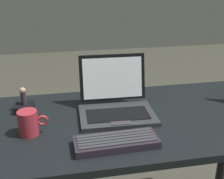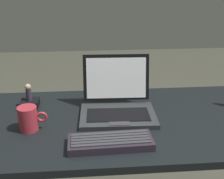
# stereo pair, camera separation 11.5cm
# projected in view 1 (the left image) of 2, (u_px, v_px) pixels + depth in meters

# --- Properties ---
(desk) EXTENTS (1.39, 0.64, 0.76)m
(desk) POSITION_uv_depth(u_px,v_px,m) (135.00, 138.00, 1.27)
(desk) COLOR black
(desk) RESTS_ON ground
(laptop_front) EXTENTS (0.32, 0.28, 0.23)m
(laptop_front) POSITION_uv_depth(u_px,v_px,m) (116.00, 104.00, 1.24)
(laptop_front) COLOR #2D3032
(laptop_front) RESTS_ON desk
(external_keyboard) EXTENTS (0.30, 0.12, 0.03)m
(external_keyboard) POSITION_uv_depth(u_px,v_px,m) (116.00, 142.00, 1.02)
(external_keyboard) COLOR #2D232F
(external_keyboard) RESTS_ON desk
(figurine_stand) EXTENTS (0.08, 0.08, 0.03)m
(figurine_stand) POSITION_uv_depth(u_px,v_px,m) (25.00, 108.00, 1.28)
(figurine_stand) COLOR black
(figurine_stand) RESTS_ON desk
(figurine) EXTENTS (0.03, 0.03, 0.08)m
(figurine) POSITION_uv_depth(u_px,v_px,m) (23.00, 95.00, 1.25)
(figurine) COLOR #362D40
(figurine) RESTS_ON figurine_stand
(coffee_mug) EXTENTS (0.11, 0.07, 0.10)m
(coffee_mug) POSITION_uv_depth(u_px,v_px,m) (29.00, 123.00, 1.08)
(coffee_mug) COLOR #B42F3C
(coffee_mug) RESTS_ON desk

